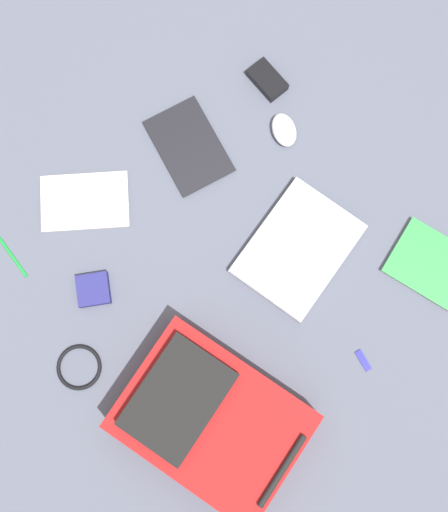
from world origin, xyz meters
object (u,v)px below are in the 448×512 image
object	(u,v)px
backpack	(210,418)
power_brick	(267,80)
computer_mouse	(284,130)
usb_stick	(363,360)
laptop	(298,249)
book_red	(85,202)
book_comic	(189,146)
earbud_pouch	(93,290)
book_blue	(432,265)
cable_coil	(79,367)
pen_black	(12,257)

from	to	relation	value
backpack	power_brick	size ratio (longest dim) A/B	4.43
computer_mouse	usb_stick	world-z (taller)	computer_mouse
laptop	power_brick	bearing A→B (deg)	-125.87
book_red	book_comic	world-z (taller)	book_red
book_comic	earbud_pouch	distance (m)	0.49
laptop	power_brick	distance (m)	0.51
power_brick	usb_stick	xyz separation A→B (m)	(0.39, 0.75, -0.01)
book_red	book_blue	world-z (taller)	book_red
cable_coil	pen_black	size ratio (longest dim) A/B	0.88
book_comic	earbud_pouch	bearing A→B (deg)	12.99
laptop	cable_coil	world-z (taller)	laptop
laptop	book_red	world-z (taller)	laptop
cable_coil	power_brick	distance (m)	0.98
power_brick	earbud_pouch	xyz separation A→B (m)	(0.78, 0.09, -0.00)
earbud_pouch	usb_stick	size ratio (longest dim) A/B	1.47
book_comic	power_brick	world-z (taller)	power_brick
backpack	book_comic	size ratio (longest dim) A/B	1.73
laptop	pen_black	world-z (taller)	laptop
usb_stick	cable_coil	bearing A→B (deg)	-43.67
backpack	book_blue	distance (m)	0.74
cable_coil	power_brick	world-z (taller)	power_brick
cable_coil	book_comic	bearing A→B (deg)	-160.10
computer_mouse	book_blue	bearing A→B (deg)	-60.87
pen_black	book_comic	bearing A→B (deg)	168.14
book_blue	computer_mouse	distance (m)	0.57
backpack	book_blue	size ratio (longest dim) A/B	1.95
book_red	book_blue	xyz separation A→B (m)	(-0.56, 0.82, -0.00)
backpack	earbud_pouch	distance (m)	0.47
pen_black	usb_stick	world-z (taller)	pen_black
book_red	backpack	bearing A→B (deg)	76.14
earbud_pouch	laptop	bearing A→B (deg)	146.39
backpack	usb_stick	size ratio (longest dim) A/B	8.53
book_comic	book_blue	size ratio (longest dim) A/B	1.13
book_comic	computer_mouse	size ratio (longest dim) A/B	2.89
book_red	power_brick	world-z (taller)	power_brick
cable_coil	backpack	bearing A→B (deg)	115.36
cable_coil	earbud_pouch	size ratio (longest dim) A/B	1.40
cable_coil	usb_stick	bearing A→B (deg)	136.33
cable_coil	usb_stick	distance (m)	0.78
computer_mouse	power_brick	distance (m)	0.16
book_blue	earbud_pouch	bearing A→B (deg)	-40.80
laptop	earbud_pouch	xyz separation A→B (m)	(0.48, -0.32, -0.00)
laptop	book_comic	world-z (taller)	laptop
laptop	book_red	size ratio (longest dim) A/B	1.26
book_comic	pen_black	world-z (taller)	book_comic
earbud_pouch	usb_stick	world-z (taller)	earbud_pouch
power_brick	pen_black	distance (m)	0.89
book_red	earbud_pouch	size ratio (longest dim) A/B	3.31
power_brick	book_red	bearing A→B (deg)	-9.94
backpack	pen_black	size ratio (longest dim) A/B	3.64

